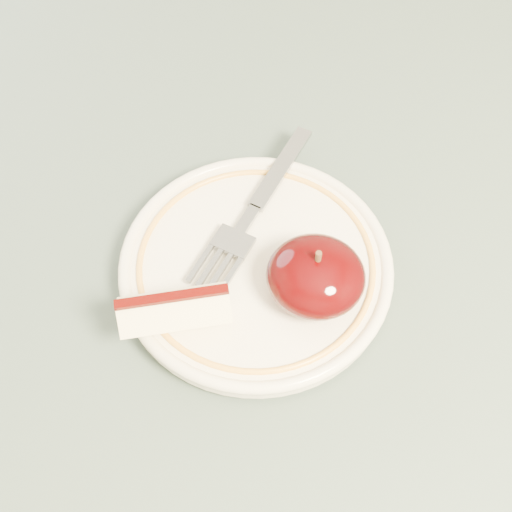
% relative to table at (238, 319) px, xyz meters
% --- Properties ---
extents(table, '(0.90, 0.90, 0.75)m').
position_rel_table_xyz_m(table, '(0.00, 0.00, 0.00)').
color(table, brown).
rests_on(table, ground).
extents(plate, '(0.19, 0.19, 0.02)m').
position_rel_table_xyz_m(plate, '(0.02, -0.01, 0.10)').
color(plate, beige).
rests_on(plate, table).
extents(apple_half, '(0.07, 0.06, 0.05)m').
position_rel_table_xyz_m(apple_half, '(0.06, -0.02, 0.13)').
color(apple_half, black).
rests_on(apple_half, plate).
extents(apple_wedge, '(0.08, 0.06, 0.03)m').
position_rel_table_xyz_m(apple_wedge, '(-0.02, -0.06, 0.12)').
color(apple_wedge, '#FBEEB9').
rests_on(apple_wedge, plate).
extents(fork, '(0.06, 0.16, 0.00)m').
position_rel_table_xyz_m(fork, '(0.01, 0.03, 0.11)').
color(fork, gray).
rests_on(fork, plate).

